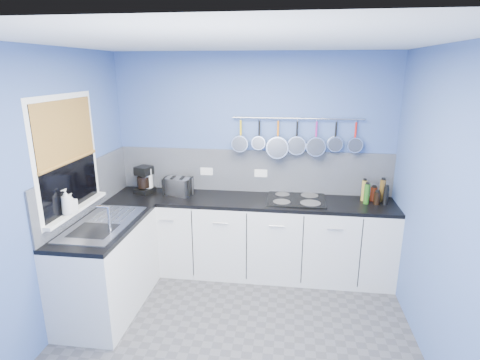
% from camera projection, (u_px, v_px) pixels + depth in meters
% --- Properties ---
extents(floor, '(3.20, 3.00, 0.02)m').
position_uv_depth(floor, '(234.00, 338.00, 3.46)').
color(floor, '#47474C').
rests_on(floor, ground).
extents(ceiling, '(3.20, 3.00, 0.02)m').
position_uv_depth(ceiling, '(233.00, 40.00, 2.75)').
color(ceiling, white).
rests_on(ceiling, ground).
extents(wall_back, '(3.20, 0.02, 2.50)m').
position_uv_depth(wall_back, '(253.00, 162.00, 4.54)').
color(wall_back, '#425C9C').
rests_on(wall_back, ground).
extents(wall_front, '(3.20, 0.02, 2.50)m').
position_uv_depth(wall_front, '(182.00, 325.00, 1.67)').
color(wall_front, '#425C9C').
rests_on(wall_front, ground).
extents(wall_left, '(0.02, 3.00, 2.50)m').
position_uv_depth(wall_left, '(48.00, 197.00, 3.31)').
color(wall_left, '#425C9C').
rests_on(wall_left, ground).
extents(wall_right, '(0.02, 3.00, 2.50)m').
position_uv_depth(wall_right, '(446.00, 216.00, 2.90)').
color(wall_right, '#425C9C').
rests_on(wall_right, ground).
extents(backsplash_back, '(3.20, 0.02, 0.50)m').
position_uv_depth(backsplash_back, '(253.00, 171.00, 4.55)').
color(backsplash_back, gray).
rests_on(backsplash_back, wall_back).
extents(backsplash_left, '(0.02, 1.80, 0.50)m').
position_uv_depth(backsplash_left, '(88.00, 188.00, 3.91)').
color(backsplash_left, gray).
rests_on(backsplash_left, wall_left).
extents(cabinet_run_back, '(3.20, 0.60, 0.86)m').
position_uv_depth(cabinet_run_back, '(249.00, 237.00, 4.48)').
color(cabinet_run_back, silver).
rests_on(cabinet_run_back, ground).
extents(worktop_back, '(3.20, 0.60, 0.04)m').
position_uv_depth(worktop_back, '(250.00, 201.00, 4.35)').
color(worktop_back, black).
rests_on(worktop_back, cabinet_run_back).
extents(cabinet_run_left, '(0.60, 1.20, 0.86)m').
position_uv_depth(cabinet_run_left, '(108.00, 268.00, 3.79)').
color(cabinet_run_left, silver).
rests_on(cabinet_run_left, ground).
extents(worktop_left, '(0.60, 1.20, 0.04)m').
position_uv_depth(worktop_left, '(103.00, 226.00, 3.66)').
color(worktop_left, black).
rests_on(worktop_left, cabinet_run_left).
extents(window_frame, '(0.01, 1.00, 1.10)m').
position_uv_depth(window_frame, '(67.00, 156.00, 3.51)').
color(window_frame, white).
rests_on(window_frame, wall_left).
extents(window_glass, '(0.01, 0.90, 1.00)m').
position_uv_depth(window_glass, '(68.00, 156.00, 3.51)').
color(window_glass, black).
rests_on(window_glass, wall_left).
extents(bamboo_blind, '(0.01, 0.90, 0.55)m').
position_uv_depth(bamboo_blind, '(65.00, 131.00, 3.44)').
color(bamboo_blind, olive).
rests_on(bamboo_blind, wall_left).
extents(window_sill, '(0.10, 0.98, 0.03)m').
position_uv_depth(window_sill, '(77.00, 209.00, 3.65)').
color(window_sill, white).
rests_on(window_sill, wall_left).
extents(sink_unit, '(0.50, 0.95, 0.01)m').
position_uv_depth(sink_unit, '(103.00, 223.00, 3.65)').
color(sink_unit, silver).
rests_on(sink_unit, worktop_left).
extents(mixer_tap, '(0.12, 0.08, 0.26)m').
position_uv_depth(mixer_tap, '(109.00, 219.00, 3.43)').
color(mixer_tap, silver).
rests_on(mixer_tap, worktop_left).
extents(socket_left, '(0.15, 0.01, 0.09)m').
position_uv_depth(socket_left, '(207.00, 171.00, 4.61)').
color(socket_left, white).
rests_on(socket_left, backsplash_back).
extents(socket_right, '(0.15, 0.01, 0.09)m').
position_uv_depth(socket_right, '(261.00, 173.00, 4.53)').
color(socket_right, white).
rests_on(socket_right, backsplash_back).
extents(pot_rail, '(1.45, 0.02, 0.02)m').
position_uv_depth(pot_rail, '(298.00, 118.00, 4.27)').
color(pot_rail, silver).
rests_on(pot_rail, wall_back).
extents(soap_bottle_a, '(0.11, 0.11, 0.24)m').
position_uv_depth(soap_bottle_a, '(66.00, 202.00, 3.44)').
color(soap_bottle_a, white).
rests_on(soap_bottle_a, window_sill).
extents(soap_bottle_b, '(0.10, 0.10, 0.17)m').
position_uv_depth(soap_bottle_b, '(71.00, 203.00, 3.52)').
color(soap_bottle_b, white).
rests_on(soap_bottle_b, window_sill).
extents(paper_towel, '(0.15, 0.15, 0.29)m').
position_uv_depth(paper_towel, '(147.00, 180.00, 4.55)').
color(paper_towel, white).
rests_on(paper_towel, worktop_back).
extents(coffee_maker, '(0.23, 0.24, 0.32)m').
position_uv_depth(coffee_maker, '(144.00, 180.00, 4.52)').
color(coffee_maker, black).
rests_on(coffee_maker, worktop_back).
extents(toaster, '(0.35, 0.27, 0.20)m').
position_uv_depth(toaster, '(178.00, 186.00, 4.48)').
color(toaster, silver).
rests_on(toaster, worktop_back).
extents(canister, '(0.11, 0.11, 0.14)m').
position_uv_depth(canister, '(187.00, 188.00, 4.50)').
color(canister, silver).
rests_on(canister, worktop_back).
extents(hob, '(0.64, 0.56, 0.01)m').
position_uv_depth(hob, '(296.00, 199.00, 4.33)').
color(hob, black).
rests_on(hob, worktop_back).
extents(pan_0, '(0.19, 0.12, 0.38)m').
position_uv_depth(pan_0, '(241.00, 134.00, 4.40)').
color(pan_0, silver).
rests_on(pan_0, pot_rail).
extents(pan_1, '(0.16, 0.12, 0.35)m').
position_uv_depth(pan_1, '(259.00, 133.00, 4.37)').
color(pan_1, silver).
rests_on(pan_1, pot_rail).
extents(pan_2, '(0.25, 0.13, 0.44)m').
position_uv_depth(pan_2, '(278.00, 138.00, 4.35)').
color(pan_2, silver).
rests_on(pan_2, pot_rail).
extents(pan_3, '(0.21, 0.07, 0.40)m').
position_uv_depth(pan_3, '(297.00, 137.00, 4.32)').
color(pan_3, silver).
rests_on(pan_3, pot_rail).
extents(pan_4, '(0.22, 0.10, 0.41)m').
position_uv_depth(pan_4, '(316.00, 137.00, 4.29)').
color(pan_4, silver).
rests_on(pan_4, pot_rail).
extents(pan_5, '(0.17, 0.05, 0.36)m').
position_uv_depth(pan_5, '(336.00, 136.00, 4.26)').
color(pan_5, silver).
rests_on(pan_5, pot_rail).
extents(pan_6, '(0.17, 0.07, 0.36)m').
position_uv_depth(pan_6, '(355.00, 136.00, 4.23)').
color(pan_6, silver).
rests_on(pan_6, pot_rail).
extents(condiment_0, '(0.06, 0.06, 0.25)m').
position_uv_depth(condiment_0, '(382.00, 191.00, 4.23)').
color(condiment_0, brown).
rests_on(condiment_0, worktop_back).
extents(condiment_1, '(0.07, 0.07, 0.15)m').
position_uv_depth(condiment_1, '(374.00, 194.00, 4.27)').
color(condiment_1, '#4C190C').
rests_on(condiment_1, worktop_back).
extents(condiment_2, '(0.06, 0.06, 0.23)m').
position_uv_depth(condiment_2, '(364.00, 191.00, 4.27)').
color(condiment_2, olive).
rests_on(condiment_2, worktop_back).
extents(condiment_3, '(0.05, 0.05, 0.20)m').
position_uv_depth(condiment_3, '(386.00, 196.00, 4.15)').
color(condiment_3, black).
rests_on(condiment_3, worktop_back).
extents(condiment_4, '(0.07, 0.07, 0.14)m').
position_uv_depth(condiment_4, '(377.00, 198.00, 4.16)').
color(condiment_4, black).
rests_on(condiment_4, worktop_back).
extents(condiment_5, '(0.06, 0.06, 0.22)m').
position_uv_depth(condiment_5, '(367.00, 194.00, 4.17)').
color(condiment_5, '#265919').
rests_on(condiment_5, worktop_back).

